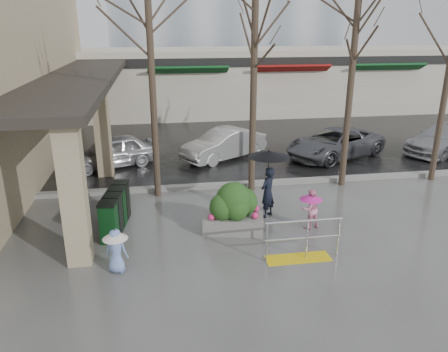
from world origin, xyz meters
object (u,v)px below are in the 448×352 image
object	(u,v)px
car_b	(224,144)
child_blue	(116,247)
tree_west	(150,36)
tree_mideast	(355,43)
news_boxes	(116,210)
tree_midwest	(255,31)
car_c	(335,143)
car_a	(111,152)
handrail	(301,245)
car_d	(444,139)
child_pink	(310,206)
woman	(268,175)
planter	(234,208)

from	to	relation	value
car_b	child_blue	bearing A→B (deg)	-55.82
tree_west	tree_mideast	xyz separation A→B (m)	(6.50, 0.00, -0.22)
tree_mideast	news_boxes	xyz separation A→B (m)	(-7.68, -2.39, -4.30)
tree_midwest	car_c	distance (m)	7.15
car_a	news_boxes	bearing A→B (deg)	-16.03
handrail	child_blue	size ratio (longest dim) A/B	1.78
car_d	tree_west	bearing A→B (deg)	-102.29
tree_midwest	car_b	world-z (taller)	tree_midwest
tree_mideast	child_pink	size ratio (longest dim) A/B	5.70
car_b	car_d	world-z (taller)	same
handrail	tree_mideast	world-z (taller)	tree_mideast
tree_west	child_pink	distance (m)	6.86
woman	car_a	bearing A→B (deg)	-91.71
tree_mideast	child_blue	xyz separation A→B (m)	(-7.50, -4.69, -4.23)
tree_west	car_c	bearing A→B (deg)	23.42
child_pink	tree_midwest	bearing A→B (deg)	-85.60
car_a	child_pink	bearing A→B (deg)	20.12
planter	news_boxes	size ratio (longest dim) A/B	0.86
handrail	child_pink	world-z (taller)	child_pink
tree_midwest	tree_mideast	world-z (taller)	tree_midwest
woman	child_blue	bearing A→B (deg)	-12.23
child_blue	car_d	bearing A→B (deg)	-129.55
tree_mideast	planter	xyz separation A→B (m)	(-4.48, -3.04, -4.18)
child_blue	car_b	world-z (taller)	car_b
tree_midwest	handrail	bearing A→B (deg)	-88.09
tree_mideast	woman	bearing A→B (deg)	-146.11
news_boxes	car_b	xyz separation A→B (m)	(4.03, 6.23, 0.07)
child_pink	planter	xyz separation A→B (m)	(-2.14, 0.14, 0.03)
tree_west	tree_midwest	bearing A→B (deg)	0.00
tree_mideast	car_d	size ratio (longest dim) A/B	1.50
woman	car_c	size ratio (longest dim) A/B	0.46
tree_west	car_b	distance (m)	6.54
planter	car_c	world-z (taller)	planter
woman	car_b	bearing A→B (deg)	-129.63
news_boxes	car_d	bearing A→B (deg)	30.51
tree_west	car_a	bearing A→B (deg)	117.05
car_a	car_c	size ratio (longest dim) A/B	0.82
car_b	news_boxes	bearing A→B (deg)	-64.45
planter	car_a	xyz separation A→B (m)	(-3.78, 6.48, -0.05)
child_pink	car_c	bearing A→B (deg)	-130.33
tree_mideast	car_c	bearing A→B (deg)	71.87
car_d	car_a	bearing A→B (deg)	-117.46
tree_west	child_pink	xyz separation A→B (m)	(4.16, -3.17, -4.44)
child_blue	car_d	distance (m)	15.79
tree_west	car_a	world-z (taller)	tree_west
news_boxes	car_c	size ratio (longest dim) A/B	0.45
tree_mideast	car_d	distance (m)	8.14
handrail	car_b	world-z (taller)	car_b
news_boxes	tree_mideast	bearing A→B (deg)	25.66
handrail	car_b	bearing A→B (deg)	93.38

